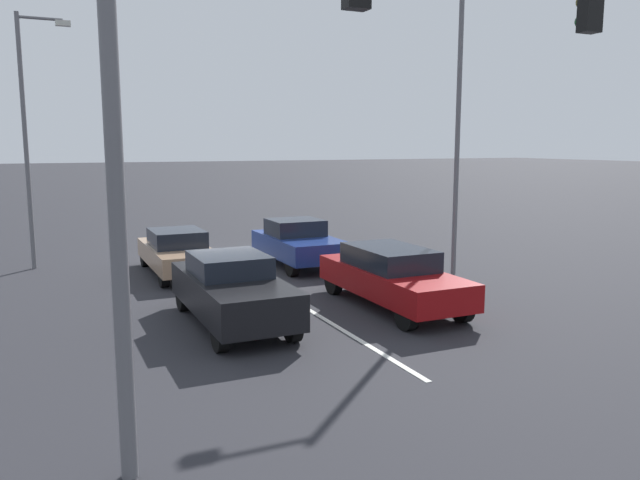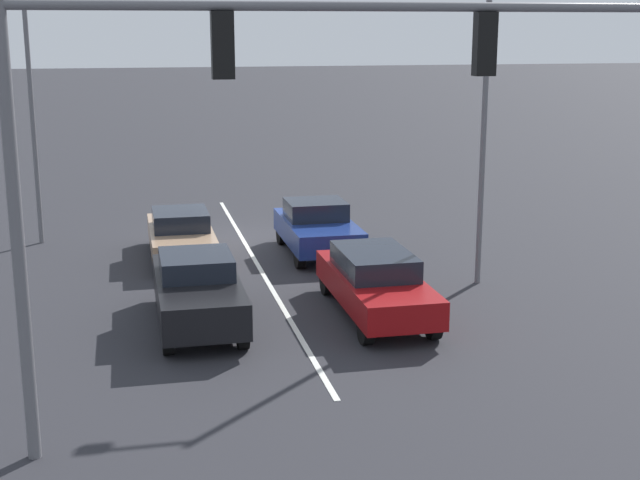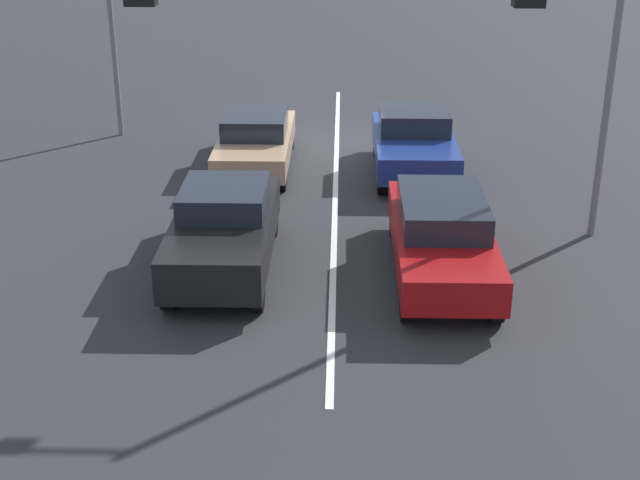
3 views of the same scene
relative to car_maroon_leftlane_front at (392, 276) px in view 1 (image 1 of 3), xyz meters
The scene contains 9 objects.
ground_plane 8.11m from the car_maroon_leftlane_front, 75.97° to the right, with size 240.00×240.00×0.00m, color #28282D.
lane_stripe_left_divider 5.12m from the car_maroon_leftlane_front, 67.28° to the right, with size 0.12×18.32×0.01m, color silver.
car_maroon_leftlane_front is the anchor object (origin of this frame).
car_black_midlane_front 3.96m from the car_maroon_leftlane_front, ahead, with size 1.75×4.43×1.54m.
car_navy_leftlane_second 5.71m from the car_maroon_leftlane_front, 89.08° to the right, with size 1.87×4.01×1.49m.
car_tan_midlane_second 7.19m from the car_maroon_leftlane_front, 56.89° to the right, with size 1.71×4.37×1.36m.
traffic_signal_gantry 8.12m from the car_maroon_leftlane_front, 53.02° to the left, with size 9.67×0.37×7.00m.
street_lamp_right_shoulder 12.27m from the car_maroon_leftlane_front, 48.46° to the right, with size 1.57×0.24×7.85m.
street_lamp_left_shoulder 5.55m from the car_maroon_leftlane_front, 147.96° to the right, with size 1.92×0.24×8.75m.
Camera 1 is at (5.75, 20.55, 3.93)m, focal length 35.00 mm.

